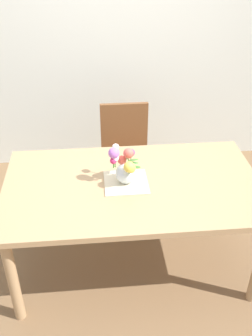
% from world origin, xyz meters
% --- Properties ---
extents(ground_plane, '(12.00, 12.00, 0.00)m').
position_xyz_m(ground_plane, '(0.00, 0.00, 0.00)').
color(ground_plane, brown).
extents(back_wall, '(7.00, 0.10, 2.80)m').
position_xyz_m(back_wall, '(0.00, 1.60, 1.40)').
color(back_wall, silver).
rests_on(back_wall, ground_plane).
extents(dining_table, '(1.75, 1.02, 0.73)m').
position_xyz_m(dining_table, '(0.00, 0.00, 0.65)').
color(dining_table, tan).
rests_on(dining_table, ground_plane).
extents(chair_far, '(0.42, 0.42, 0.90)m').
position_xyz_m(chair_far, '(0.03, 0.85, 0.52)').
color(chair_far, brown).
rests_on(chair_far, ground_plane).
extents(placemat, '(0.29, 0.29, 0.01)m').
position_xyz_m(placemat, '(-0.04, 0.01, 0.74)').
color(placemat, beige).
rests_on(placemat, dining_table).
extents(flower_vase, '(0.21, 0.22, 0.27)m').
position_xyz_m(flower_vase, '(-0.05, 0.01, 0.86)').
color(flower_vase, silver).
rests_on(flower_vase, placemat).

